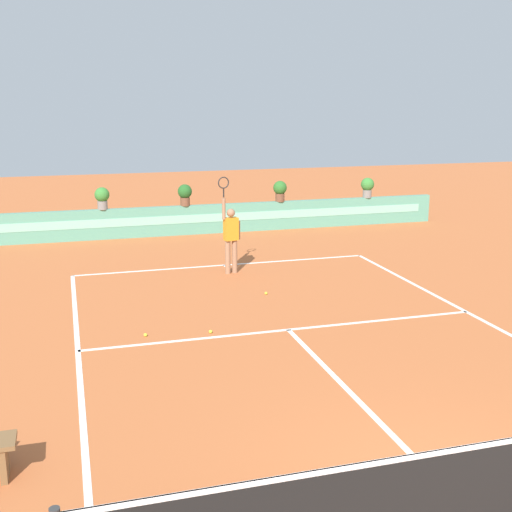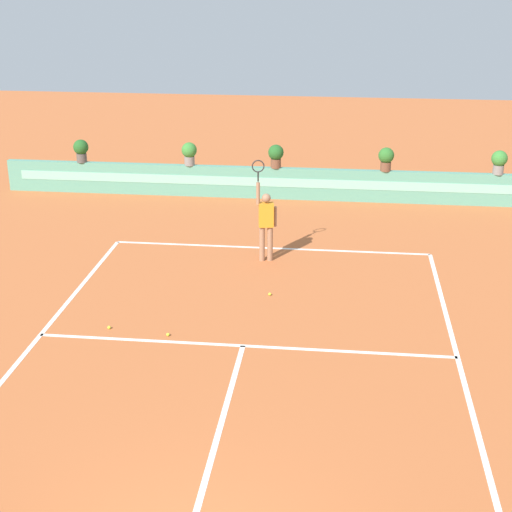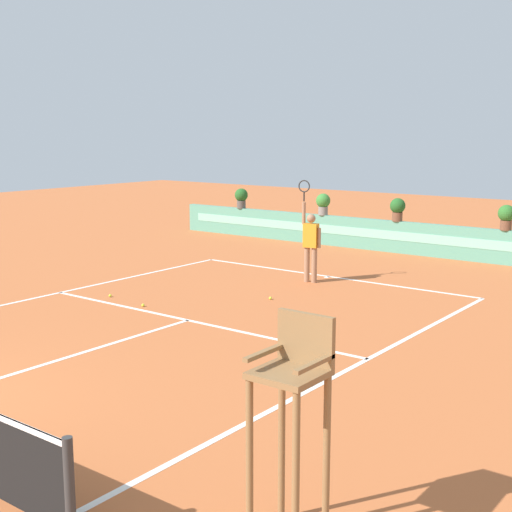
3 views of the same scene
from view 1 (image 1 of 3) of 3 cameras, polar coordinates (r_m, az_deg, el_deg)
name	(u,v)px [view 1 (image 1 of 3)]	position (r m, az deg, el deg)	size (l,w,h in m)	color
ground_plane	(295,337)	(12.99, 3.40, -6.99)	(60.00, 60.00, 0.00)	#BC6033
court_lines	(283,325)	(13.63, 2.39, -5.96)	(8.32, 11.94, 0.01)	white
net	(480,479)	(7.94, 18.84, -17.84)	(8.92, 0.10, 1.00)	#333333
back_wall_barrier	(194,220)	(22.59, -5.43, 3.15)	(18.00, 0.21, 1.00)	#599E84
tennis_player	(231,235)	(17.32, -2.20, 1.87)	(0.61, 0.28, 2.58)	#9E7051
tennis_ball_near_baseline	(211,332)	(13.16, -3.96, -6.56)	(0.07, 0.07, 0.07)	#CCE033
tennis_ball_mid_court	(145,335)	(13.14, -9.56, -6.76)	(0.07, 0.07, 0.07)	#CCE033
tennis_ball_by_sideline	(266,293)	(15.64, 0.88, -3.24)	(0.07, 0.07, 0.07)	#CCE033
potted_plant_left	(102,197)	(22.09, -13.20, 5.02)	(0.48, 0.48, 0.72)	gray
potted_plant_centre	(185,194)	(22.39, -6.19, 5.41)	(0.48, 0.48, 0.72)	brown
potted_plant_right	(280,190)	(23.21, 2.09, 5.77)	(0.48, 0.48, 0.72)	brown
potted_plant_far_right	(367,186)	(24.47, 9.64, 5.99)	(0.48, 0.48, 0.72)	gray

